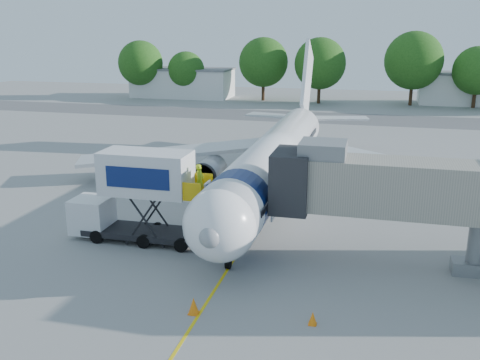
% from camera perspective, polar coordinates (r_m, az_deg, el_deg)
% --- Properties ---
extents(ground, '(160.00, 160.00, 0.00)m').
position_cam_1_polar(ground, '(37.34, 2.64, -3.36)').
color(ground, '#959593').
rests_on(ground, ground).
extents(guidance_line, '(0.15, 70.00, 0.01)m').
position_cam_1_polar(guidance_line, '(37.34, 2.64, -3.36)').
color(guidance_line, yellow).
rests_on(guidance_line, ground).
extents(taxiway_strip, '(120.00, 10.00, 0.01)m').
position_cam_1_polar(taxiway_strip, '(77.86, 8.96, 6.58)').
color(taxiway_strip, '#59595B').
rests_on(taxiway_strip, ground).
extents(aircraft, '(34.17, 37.73, 11.35)m').
position_cam_1_polar(aircraft, '(40.40, 3.88, 2.46)').
color(aircraft, white).
rests_on(aircraft, ground).
extents(jet_bridge, '(13.90, 3.20, 6.60)m').
position_cam_1_polar(jet_bridge, '(28.70, 15.66, -0.80)').
color(jet_bridge, '#9D9686').
rests_on(jet_bridge, ground).
extents(catering_hiloader, '(8.50, 2.44, 5.50)m').
position_cam_1_polar(catering_hiloader, '(32.03, -10.94, -1.73)').
color(catering_hiloader, black).
rests_on(catering_hiloader, ground).
extents(ground_tug, '(3.68, 2.14, 1.41)m').
position_cam_1_polar(ground_tug, '(24.42, -13.02, -12.78)').
color(ground_tug, silver).
rests_on(ground_tug, ground).
extents(safety_cone_a, '(0.38, 0.38, 0.61)m').
position_cam_1_polar(safety_cone_a, '(23.89, 7.76, -14.42)').
color(safety_cone_a, orange).
rests_on(safety_cone_a, ground).
extents(safety_cone_b, '(0.49, 0.49, 0.78)m').
position_cam_1_polar(safety_cone_b, '(24.52, -4.97, -13.24)').
color(safety_cone_b, orange).
rests_on(safety_cone_b, ground).
extents(outbuilding_left, '(18.40, 8.40, 5.30)m').
position_cam_1_polar(outbuilding_left, '(101.29, -6.14, 10.30)').
color(outbuilding_left, silver).
rests_on(outbuilding_left, ground).
extents(outbuilding_right, '(16.40, 7.40, 5.30)m').
position_cam_1_polar(outbuilding_right, '(98.20, 23.25, 8.96)').
color(outbuilding_right, silver).
rests_on(outbuilding_right, ground).
extents(tree_a, '(8.08, 8.08, 10.30)m').
position_cam_1_polar(tree_a, '(100.89, -10.56, 12.15)').
color(tree_a, '#382314').
rests_on(tree_a, ground).
extents(tree_b, '(6.60, 6.60, 8.42)m').
position_cam_1_polar(tree_b, '(98.61, -5.78, 11.59)').
color(tree_b, '#382314').
rests_on(tree_b, ground).
extents(tree_c, '(8.57, 8.57, 10.93)m').
position_cam_1_polar(tree_c, '(95.54, 2.52, 12.44)').
color(tree_c, '#382314').
rests_on(tree_c, ground).
extents(tree_d, '(8.61, 8.61, 10.97)m').
position_cam_1_polar(tree_d, '(92.51, 8.53, 12.19)').
color(tree_d, '#382314').
rests_on(tree_d, ground).
extents(tree_e, '(9.41, 9.41, 11.99)m').
position_cam_1_polar(tree_e, '(93.46, 18.04, 12.02)').
color(tree_e, '#382314').
rests_on(tree_e, ground).
extents(tree_f, '(7.62, 7.62, 9.72)m').
position_cam_1_polar(tree_f, '(94.00, 23.99, 10.62)').
color(tree_f, '#382314').
rests_on(tree_f, ground).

